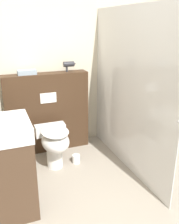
# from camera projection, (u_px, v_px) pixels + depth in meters

# --- Properties ---
(wall_back) EXTENTS (8.00, 0.06, 2.50)m
(wall_back) POSITION_uv_depth(u_px,v_px,m) (64.00, 62.00, 3.62)
(wall_back) COLOR beige
(wall_back) RESTS_ON ground_plane
(partition_panel) EXTENTS (1.17, 0.22, 1.14)m
(partition_panel) POSITION_uv_depth(u_px,v_px,m) (48.00, 113.00, 3.58)
(partition_panel) COLOR #3D2819
(partition_panel) RESTS_ON ground_plane
(shower_glass) EXTENTS (0.04, 1.90, 1.98)m
(shower_glass) POSITION_uv_depth(u_px,v_px,m) (128.00, 92.00, 3.03)
(shower_glass) COLOR silver
(shower_glass) RESTS_ON ground_plane
(toilet) EXTENTS (0.40, 0.58, 0.55)m
(toilet) POSITION_uv_depth(u_px,v_px,m) (55.00, 142.00, 3.15)
(toilet) COLOR white
(toilet) RESTS_ON ground_plane
(sink_vanity) EXTENTS (0.55, 0.56, 1.09)m
(sink_vanity) POSITION_uv_depth(u_px,v_px,m) (4.00, 168.00, 2.38)
(sink_vanity) COLOR #473323
(sink_vanity) RESTS_ON ground_plane
(hair_drier) EXTENTS (0.18, 0.07, 0.14)m
(hair_drier) POSITION_uv_depth(u_px,v_px,m) (69.00, 64.00, 3.47)
(hair_drier) COLOR #2D2D33
(hair_drier) RESTS_ON partition_panel
(folded_towel) EXTENTS (0.24, 0.14, 0.06)m
(folded_towel) POSITION_uv_depth(u_px,v_px,m) (27.00, 72.00, 3.30)
(folded_towel) COLOR #8C9EAD
(folded_towel) RESTS_ON partition_panel
(spare_toilet_roll) EXTENTS (0.11, 0.11, 0.12)m
(spare_toilet_roll) POSITION_uv_depth(u_px,v_px,m) (76.00, 159.00, 3.36)
(spare_toilet_roll) COLOR white
(spare_toilet_roll) RESTS_ON ground_plane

